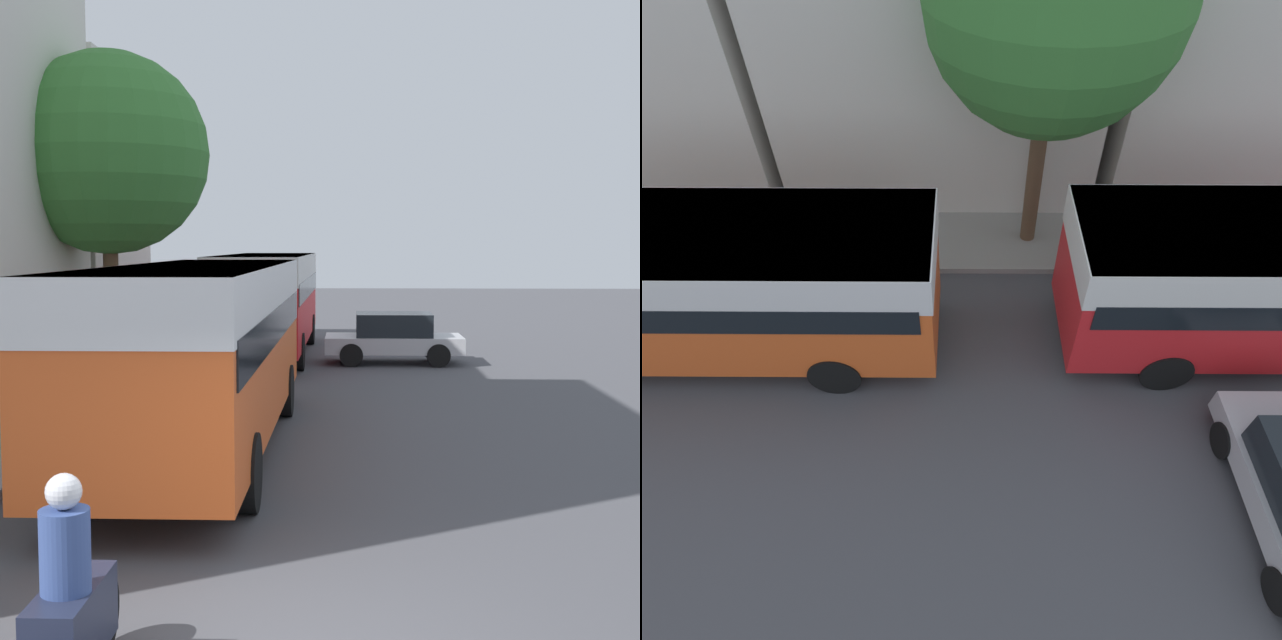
{
  "view_description": "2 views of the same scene",
  "coord_description": "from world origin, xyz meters",
  "views": [
    {
      "loc": [
        0.57,
        -6.73,
        3.34
      ],
      "look_at": [
        -0.26,
        15.41,
        1.44
      ],
      "focal_mm": 50.0,
      "sensor_mm": 36.0,
      "label": 1
    },
    {
      "loc": [
        4.69,
        12.71,
        8.22
      ],
      "look_at": [
        -0.9,
        12.68,
        1.85
      ],
      "focal_mm": 28.0,
      "sensor_mm": 36.0,
      "label": 2
    }
  ],
  "objects": [
    {
      "name": "bus_lead",
      "position": [
        -1.85,
        7.19,
        1.95
      ],
      "size": [
        2.51,
        10.07,
        3.0
      ],
      "color": "#EA5B23",
      "rests_on": "ground_plane"
    },
    {
      "name": "building_far_terrace",
      "position": [
        -8.93,
        19.63,
        4.26
      ],
      "size": [
        5.47,
        6.37,
        8.52
      ],
      "color": "silver",
      "rests_on": "ground_plane"
    }
  ]
}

